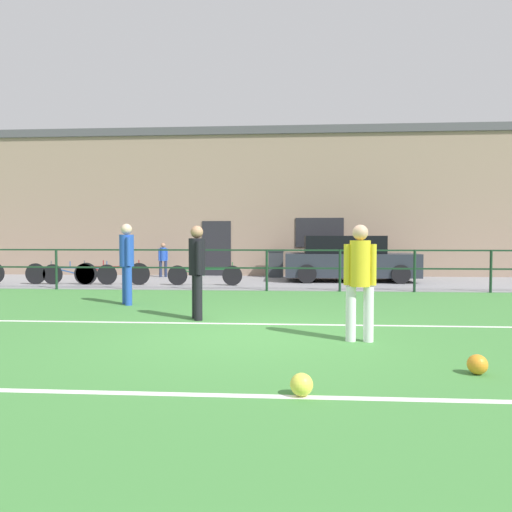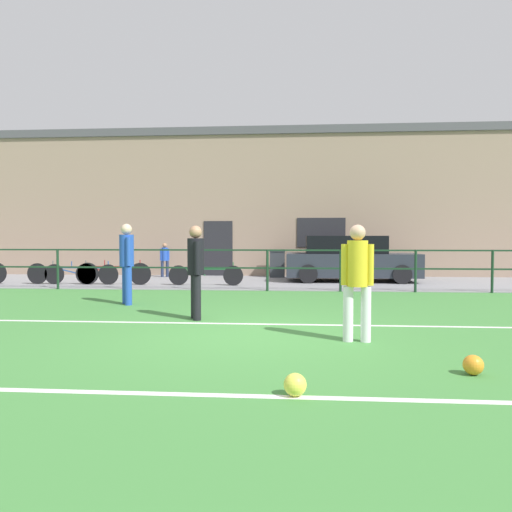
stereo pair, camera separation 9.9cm
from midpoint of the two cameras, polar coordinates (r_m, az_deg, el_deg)
name	(u,v)px [view 2 (the right image)]	position (r m, az deg, el deg)	size (l,w,h in m)	color
ground	(246,335)	(7.51, -0.84, -9.31)	(60.00, 44.00, 0.04)	#42843D
field_line_touchline	(251,324)	(8.35, -0.28, -7.98)	(36.00, 0.11, 0.00)	white
field_line_hash	(215,395)	(4.73, -4.24, -15.99)	(36.00, 0.11, 0.00)	white
pavement_strip	(272,282)	(15.91, 2.02, -3.10)	(48.00, 5.00, 0.02)	gray
perimeter_fence	(267,264)	(13.37, 1.56, -0.93)	(36.07, 0.07, 1.15)	#193823
clubhouse_facade	(276,204)	(19.59, 2.51, 6.18)	(28.00, 2.56, 5.66)	gray
player_goalkeeper	(196,266)	(8.78, -6.78, -1.20)	(0.30, 0.44, 1.69)	black
player_striker	(127,259)	(11.02, -14.71, -0.31)	(0.31, 0.43, 1.78)	blue
player_winger	(357,275)	(7.00, 12.21, -2.24)	(0.45, 0.29, 1.66)	white
soccer_ball_match	(295,385)	(4.68, 5.25, -14.83)	(0.22, 0.22, 0.22)	#E5E04C
soccer_ball_spare	(473,365)	(5.84, 24.62, -11.56)	(0.22, 0.22, 0.22)	orange
spectator_child	(165,258)	(18.16, -10.52, -0.19)	(0.33, 0.22, 1.25)	#232D4C
parked_car_red	(350,260)	(16.45, 11.14, -0.41)	(4.31, 1.89, 1.51)	#282D38
bicycle_parked_1	(114,273)	(15.58, -16.20, -1.96)	(2.33, 0.04, 0.77)	black
bicycle_parked_2	(81,274)	(15.98, -19.71, -1.98)	(2.36, 0.04, 0.73)	black
bicycle_parked_3	(61,273)	(16.24, -21.73, -1.90)	(2.22, 0.04, 0.75)	black
bicycle_parked_4	(206,275)	(14.81, -5.76, -2.22)	(2.29, 0.04, 0.71)	black
trash_bin_0	(277,263)	(17.77, 2.70, -0.86)	(0.56, 0.48, 1.01)	#33383D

